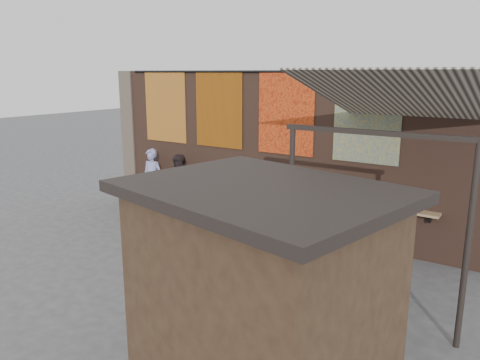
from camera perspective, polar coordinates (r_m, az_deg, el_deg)
The scene contains 32 objects.
ground at distance 10.23m, azimuth -3.01°, elevation -9.80°, with size 70.00×70.00×0.00m, color #474749.
brick_wall at distance 11.86m, azimuth 4.72°, elevation 3.45°, with size 10.00×0.40×4.00m, color brown.
pier_left at distance 15.06m, azimuth -12.88°, elevation 5.21°, with size 0.50×0.50×4.00m, color #4C4238.
eating_counter at distance 11.73m, azimuth 3.75°, elevation -1.14°, with size 8.00×0.32×0.05m, color #9E7A51.
shelf_box at distance 12.31m, azimuth -1.21°, elevation 0.25°, with size 0.58×0.28×0.23m, color white.
tapestry_redgold at distance 13.68m, azimuth -9.09°, elevation 8.82°, with size 1.50×0.02×2.00m, color maroon.
tapestry_sun at distance 12.47m, azimuth -2.60°, elevation 8.57°, with size 1.50×0.02×2.00m, color orange.
tapestry_orange at distance 11.40m, azimuth 5.60°, elevation 8.11°, with size 1.50×0.02×2.00m, color #CE4B19.
tapestry_multi at distance 10.61m, azimuth 15.22°, elevation 7.35°, with size 1.50×0.02×2.00m, color navy.
hang_rail at distance 11.50m, azimuth 4.33°, elevation 13.06°, with size 0.06×0.06×9.50m, color black.
scooter_stool_0 at distance 13.19m, azimuth -7.29°, elevation -2.92°, with size 0.35×0.77×0.73m, color #0B5316, non-canonical shape.
scooter_stool_1 at distance 12.85m, azimuth -5.33°, elevation -3.07°, with size 0.40×0.88×0.83m, color navy, non-canonical shape.
scooter_stool_2 at distance 12.54m, azimuth -3.36°, elevation -3.76°, with size 0.33×0.74×0.70m, color #0E4615, non-canonical shape.
scooter_stool_3 at distance 12.14m, azimuth -1.26°, elevation -4.21°, with size 0.35×0.78×0.74m, color maroon, non-canonical shape.
scooter_stool_4 at distance 11.84m, azimuth 1.16°, elevation -4.72°, with size 0.34×0.76×0.72m, color navy, non-canonical shape.
scooter_stool_5 at distance 11.55m, azimuth 3.53°, elevation -5.16°, with size 0.35×0.77×0.74m, color black, non-canonical shape.
scooter_stool_6 at distance 11.29m, azimuth 6.02°, elevation -5.65°, with size 0.35×0.77×0.73m, color #A01F0C, non-canonical shape.
scooter_stool_7 at distance 11.06m, azimuth 8.77°, elevation -6.08°, with size 0.36×0.79×0.75m, color navy, non-canonical shape.
diner_left at distance 13.76m, azimuth -10.65°, elevation -0.01°, with size 0.67×0.44×1.83m, color #8389BE.
diner_right at distance 13.04m, azimuth -7.17°, elevation -0.74°, with size 0.86×0.67×1.77m, color black.
shopper_navy at distance 8.24m, azimuth 15.68°, elevation -9.86°, with size 0.97×0.40×1.66m, color black.
shopper_grey at distance 7.41m, azimuth 15.41°, elevation -12.03°, with size 1.15×0.66×1.78m, color #5C5B60.
shopper_tan at distance 9.21m, azimuth 4.90°, elevation -7.32°, with size 0.76×0.49×1.55m, color #7B554E.
market_stall at distance 5.37m, azimuth 2.41°, elevation -16.16°, with size 2.50×1.87×2.71m, color black.
stall_roof at distance 4.84m, azimuth 2.57°, elevation -1.39°, with size 2.80×2.15×0.12m, color black.
stall_sign at distance 5.79m, azimuth 9.11°, elevation -7.42°, with size 1.20×0.04×0.50m, color gold.
stall_shelf at distance 6.20m, azimuth 8.77°, elevation -15.90°, with size 2.07×0.10×0.06m, color #473321.
awning_canvas at distance 8.71m, azimuth 19.57°, elevation 9.55°, with size 3.20×3.40×0.03m, color beige.
awning_ledger at distance 10.25m, azimuth 22.05°, elevation 12.01°, with size 3.30×0.08×0.12m, color #33261C.
awning_header at distance 7.32m, azimuth 16.28°, elevation 5.54°, with size 3.00×0.08×0.08m, color black.
awning_post_left at distance 8.16m, azimuth 6.20°, elevation -4.27°, with size 0.09×0.09×3.10m, color black.
awning_post_right at distance 7.38m, azimuth 25.98°, elevation -7.48°, with size 0.09×0.09×3.10m, color black.
Camera 1 is at (5.69, -7.52, 3.97)m, focal length 35.00 mm.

